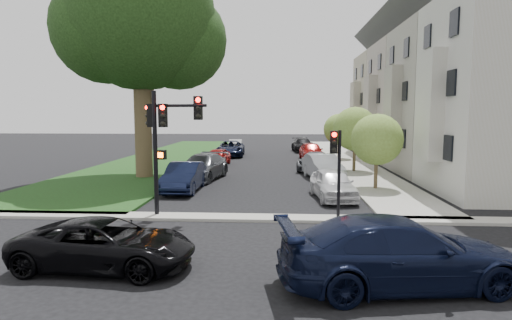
# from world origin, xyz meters

# --- Properties ---
(ground) EXTENTS (140.00, 140.00, 0.00)m
(ground) POSITION_xyz_m (0.00, 0.00, 0.00)
(ground) COLOR black
(ground) RESTS_ON ground
(grass_strip) EXTENTS (8.00, 44.00, 0.12)m
(grass_strip) POSITION_xyz_m (-9.00, 24.00, 0.06)
(grass_strip) COLOR #1C3013
(grass_strip) RESTS_ON ground
(sidewalk_right) EXTENTS (3.50, 44.00, 0.12)m
(sidewalk_right) POSITION_xyz_m (6.75, 24.00, 0.06)
(sidewalk_right) COLOR #9B9785
(sidewalk_right) RESTS_ON ground
(sidewalk_cross) EXTENTS (60.00, 1.00, 0.12)m
(sidewalk_cross) POSITION_xyz_m (0.00, 2.00, 0.06)
(sidewalk_cross) COLOR #9B9785
(sidewalk_cross) RESTS_ON ground
(house_a) EXTENTS (7.70, 7.55, 15.97)m
(house_a) POSITION_xyz_m (12.45, 8.00, 6.93)
(house_a) COLOR #B3B090
(house_a) RESTS_ON ground
(house_b) EXTENTS (7.70, 7.55, 15.97)m
(house_b) POSITION_xyz_m (12.45, 15.50, 6.93)
(house_b) COLOR #9D9584
(house_b) RESTS_ON ground
(house_c) EXTENTS (7.70, 7.55, 15.97)m
(house_c) POSITION_xyz_m (12.45, 23.00, 6.93)
(house_c) COLOR #ADA89E
(house_c) RESTS_ON ground
(house_d) EXTENTS (7.70, 7.55, 15.97)m
(house_d) POSITION_xyz_m (12.45, 30.50, 6.93)
(house_d) COLOR #A4A19B
(house_d) RESTS_ON ground
(eucalyptus) EXTENTS (10.42, 9.46, 14.76)m
(eucalyptus) POSITION_xyz_m (-7.61, 12.17, 10.08)
(eucalyptus) COLOR brown
(eucalyptus) RESTS_ON ground
(small_tree_a) EXTENTS (2.73, 2.73, 4.09)m
(small_tree_a) POSITION_xyz_m (6.20, 8.71, 2.72)
(small_tree_a) COLOR brown
(small_tree_a) RESTS_ON ground
(small_tree_b) EXTENTS (3.03, 3.03, 4.55)m
(small_tree_b) POSITION_xyz_m (6.20, 15.64, 3.03)
(small_tree_b) COLOR brown
(small_tree_b) RESTS_ON ground
(small_tree_c) EXTENTS (2.71, 2.71, 4.07)m
(small_tree_c) POSITION_xyz_m (6.20, 23.78, 2.70)
(small_tree_c) COLOR brown
(small_tree_c) RESTS_ON ground
(traffic_signal_main) EXTENTS (2.44, 0.68, 4.99)m
(traffic_signal_main) POSITION_xyz_m (-3.41, 2.23, 3.44)
(traffic_signal_main) COLOR black
(traffic_signal_main) RESTS_ON ground
(traffic_signal_secondary) EXTENTS (0.44, 0.35, 3.48)m
(traffic_signal_secondary) POSITION_xyz_m (3.25, 2.19, 2.42)
(traffic_signal_secondary) COLOR black
(traffic_signal_secondary) RESTS_ON ground
(car_cross_near) EXTENTS (4.87, 2.48, 1.32)m
(car_cross_near) POSITION_xyz_m (-3.50, -3.48, 0.66)
(car_cross_near) COLOR black
(car_cross_near) RESTS_ON ground
(car_cross_far) EXTENTS (6.09, 3.28, 1.68)m
(car_cross_far) POSITION_xyz_m (3.96, -4.25, 0.84)
(car_cross_far) COLOR black
(car_cross_far) RESTS_ON ground
(car_parked_0) EXTENTS (2.18, 4.46, 1.47)m
(car_parked_0) POSITION_xyz_m (3.63, 6.20, 0.73)
(car_parked_0) COLOR silver
(car_parked_0) RESTS_ON ground
(car_parked_1) EXTENTS (2.45, 4.94, 1.56)m
(car_parked_1) POSITION_xyz_m (3.73, 12.40, 0.78)
(car_parked_1) COLOR #999BA0
(car_parked_1) RESTS_ON ground
(car_parked_2) EXTENTS (3.08, 5.04, 1.31)m
(car_parked_2) POSITION_xyz_m (3.58, 16.58, 0.65)
(car_parked_2) COLOR #3F4247
(car_parked_2) RESTS_ON ground
(car_parked_3) EXTENTS (2.17, 4.70, 1.56)m
(car_parked_3) POSITION_xyz_m (3.78, 23.58, 0.78)
(car_parked_3) COLOR maroon
(car_parked_3) RESTS_ON ground
(car_parked_4) EXTENTS (2.48, 5.12, 1.44)m
(car_parked_4) POSITION_xyz_m (3.40, 31.43, 0.72)
(car_parked_4) COLOR black
(car_parked_4) RESTS_ON ground
(car_parked_5) EXTENTS (1.61, 4.62, 1.52)m
(car_parked_5) POSITION_xyz_m (-3.98, 7.84, 0.76)
(car_parked_5) COLOR black
(car_parked_5) RESTS_ON ground
(car_parked_6) EXTENTS (3.02, 5.69, 1.57)m
(car_parked_6) POSITION_xyz_m (-3.76, 11.83, 0.78)
(car_parked_6) COLOR #3F4247
(car_parked_6) RESTS_ON ground
(car_parked_7) EXTENTS (1.96, 4.09, 1.35)m
(car_parked_7) POSITION_xyz_m (-3.92, 19.14, 0.67)
(car_parked_7) COLOR maroon
(car_parked_7) RESTS_ON ground
(car_parked_8) EXTENTS (2.70, 5.45, 1.49)m
(car_parked_8) POSITION_xyz_m (-3.70, 26.21, 0.74)
(car_parked_8) COLOR black
(car_parked_8) RESTS_ON ground
(car_parked_9) EXTENTS (1.58, 4.00, 1.29)m
(car_parked_9) POSITION_xyz_m (-3.78, 31.02, 0.65)
(car_parked_9) COLOR silver
(car_parked_9) RESTS_ON ground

